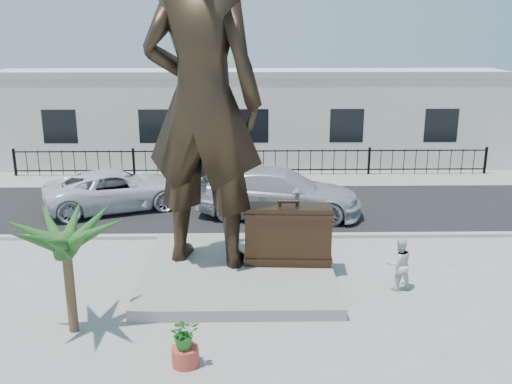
% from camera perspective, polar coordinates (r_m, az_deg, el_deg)
% --- Properties ---
extents(ground, '(100.00, 100.00, 0.00)m').
position_cam_1_polar(ground, '(14.75, 0.14, -10.81)').
color(ground, '#9E9991').
rests_on(ground, ground).
extents(street, '(40.00, 7.00, 0.01)m').
position_cam_1_polar(street, '(22.17, -0.28, -1.37)').
color(street, black).
rests_on(street, ground).
extents(curb, '(40.00, 0.25, 0.12)m').
position_cam_1_polar(curb, '(18.85, -0.14, -4.42)').
color(curb, '#A5A399').
rests_on(curb, ground).
extents(far_sidewalk, '(40.00, 2.50, 0.02)m').
position_cam_1_polar(far_sidewalk, '(26.01, -0.40, 1.30)').
color(far_sidewalk, '#9E9991').
rests_on(far_sidewalk, ground).
extents(plinth, '(5.20, 5.20, 0.30)m').
position_cam_1_polar(plinth, '(16.04, -1.77, -7.91)').
color(plinth, gray).
rests_on(plinth, ground).
extents(fence, '(22.00, 0.10, 1.20)m').
position_cam_1_polar(fence, '(26.65, -0.42, 2.97)').
color(fence, black).
rests_on(fence, ground).
extents(building, '(28.00, 7.00, 4.40)m').
position_cam_1_polar(building, '(30.47, -0.52, 7.71)').
color(building, silver).
rests_on(building, ground).
extents(statue, '(3.69, 2.88, 8.94)m').
position_cam_1_polar(statue, '(15.29, -5.40, 8.88)').
color(statue, black).
rests_on(statue, plinth).
extents(suitcase, '(2.41, 0.88, 1.67)m').
position_cam_1_polar(suitcase, '(15.93, 3.22, -4.26)').
color(suitcase, '#2F1F13').
rests_on(suitcase, plinth).
extents(tourist, '(0.78, 0.65, 1.42)m').
position_cam_1_polar(tourist, '(15.53, 14.12, -6.99)').
color(tourist, silver).
rests_on(tourist, ground).
extents(car_white, '(5.89, 4.28, 1.49)m').
position_cam_1_polar(car_white, '(22.25, -13.72, 0.23)').
color(car_white, silver).
rests_on(car_white, street).
extents(car_silver, '(6.27, 3.21, 1.74)m').
position_cam_1_polar(car_silver, '(20.82, 2.29, -0.04)').
color(car_silver, '#ABAEAF').
rests_on(car_silver, street).
extents(worker, '(1.27, 0.85, 1.82)m').
position_cam_1_polar(worker, '(25.75, -5.20, 3.19)').
color(worker, '#FF4C0D').
rests_on(worker, far_sidewalk).
extents(palm_tree, '(1.80, 1.80, 3.20)m').
position_cam_1_polar(palm_tree, '(14.07, -17.71, -13.07)').
color(palm_tree, '#1F4A1B').
rests_on(palm_tree, ground).
extents(planter, '(0.56, 0.56, 0.40)m').
position_cam_1_polar(planter, '(12.25, -7.08, -15.98)').
color(planter, '#B03E2E').
rests_on(planter, ground).
extents(shrub, '(0.74, 0.69, 0.67)m').
position_cam_1_polar(shrub, '(11.97, -7.17, -13.81)').
color(shrub, '#286B23').
rests_on(shrub, planter).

